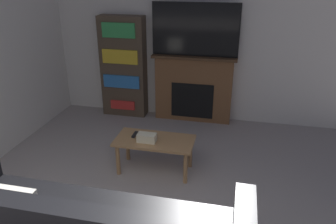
{
  "coord_description": "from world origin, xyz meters",
  "views": [
    {
      "loc": [
        0.79,
        -1.01,
        2.28
      ],
      "look_at": [
        -0.02,
        2.57,
        0.7
      ],
      "focal_mm": 35.0,
      "sensor_mm": 36.0,
      "label": 1
    }
  ],
  "objects_px": {
    "tv": "(195,30)",
    "coffee_table": "(155,144)",
    "fireplace": "(193,88)",
    "bookshelf": "(124,67)"
  },
  "relations": [
    {
      "from": "coffee_table",
      "to": "bookshelf",
      "type": "xyz_separation_m",
      "value": [
        -0.95,
        1.61,
        0.46
      ]
    },
    {
      "from": "tv",
      "to": "coffee_table",
      "type": "distance_m",
      "value": 1.97
    },
    {
      "from": "fireplace",
      "to": "tv",
      "type": "bearing_deg",
      "value": -90.0
    },
    {
      "from": "tv",
      "to": "coffee_table",
      "type": "relative_size",
      "value": 1.4
    },
    {
      "from": "fireplace",
      "to": "coffee_table",
      "type": "xyz_separation_m",
      "value": [
        -0.22,
        -1.64,
        -0.18
      ]
    },
    {
      "from": "tv",
      "to": "bookshelf",
      "type": "bearing_deg",
      "value": -179.84
    },
    {
      "from": "fireplace",
      "to": "bookshelf",
      "type": "bearing_deg",
      "value": -178.87
    },
    {
      "from": "fireplace",
      "to": "tv",
      "type": "height_order",
      "value": "tv"
    },
    {
      "from": "coffee_table",
      "to": "bookshelf",
      "type": "height_order",
      "value": "bookshelf"
    },
    {
      "from": "tv",
      "to": "fireplace",
      "type": "bearing_deg",
      "value": 90.0
    }
  ]
}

